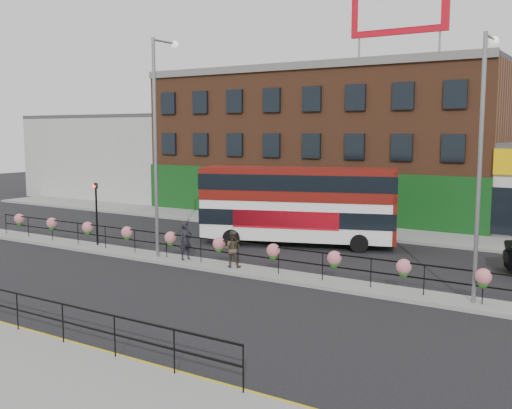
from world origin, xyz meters
The scene contains 15 objects.
ground centered at (0.00, 0.00, 0.00)m, with size 120.00×120.00×0.00m, color black.
north_pavement centered at (0.00, 12.00, 0.07)m, with size 60.00×4.00×0.15m, color gray.
median centered at (0.00, 0.00, 0.07)m, with size 60.00×1.60×0.15m, color gray.
yellow_line_inner centered at (0.00, -9.70, 0.01)m, with size 60.00×0.10×0.01m, color gold.
yellow_line_outer centered at (0.00, -9.88, 0.01)m, with size 60.00×0.10×0.01m, color gold.
brick_building centered at (-4.00, 19.96, 5.13)m, with size 25.00×12.21×10.30m.
warehouse_west centered at (-24.25, 20.00, 3.65)m, with size 15.50×12.00×7.30m.
billboard centered at (2.50, 14.99, 13.18)m, with size 6.00×0.29×4.40m.
median_railing centered at (0.00, 0.00, 1.05)m, with size 30.04×0.56×1.23m.
double_decker_bus centered at (0.41, 6.49, 2.51)m, with size 10.33×5.55×4.08m.
pedestrian_a centered at (-1.92, 0.08, 1.01)m, with size 0.59×0.73×1.72m, color black.
pedestrian_b centered at (0.71, -0.01, 0.94)m, with size 0.94×0.84×1.59m, color #43382B.
lamp_column_west centered at (-3.49, 0.18, 6.08)m, with size 0.36×1.75×10.00m.
lamp_column_east centered at (10.71, 0.25, 5.51)m, with size 0.32×1.59×9.05m.
traffic_light_median centered at (-8.00, 0.39, 2.47)m, with size 0.15×0.28×3.65m.
Camera 1 is at (15.11, -20.73, 5.99)m, focal length 42.00 mm.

